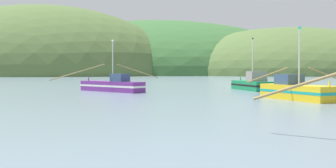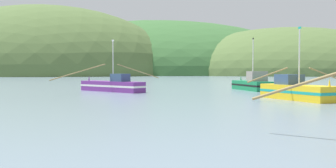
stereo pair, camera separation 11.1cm
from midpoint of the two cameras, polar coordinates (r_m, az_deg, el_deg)
The scene contains 6 objects.
hill_far_left at distance 214.40m, azimuth -18.56°, elevation 1.32°, with size 148.50×118.80×75.15m, color #516B38.
hill_mid_left at distance 215.55m, azimuth 17.87°, elevation 1.33°, with size 134.13×107.30×52.10m, color #516B38.
hill_far_center at distance 254.13m, azimuth -2.00°, elevation 1.54°, with size 215.56×172.45×70.81m, color #386633.
fishing_boat_green at distance 50.44m, azimuth 13.06°, elevation -0.01°, with size 5.11×8.65×7.00m.
fishing_boat_purple at distance 46.87m, azimuth -8.55°, elevation -0.21°, with size 9.92×14.38×6.51m.
fishing_boat_yellow at distance 35.52m, azimuth 19.47°, elevation -0.98°, with size 9.62×8.20×6.61m.
Camera 2 is at (11.19, -5.29, 2.68)m, focal length 39.34 mm.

